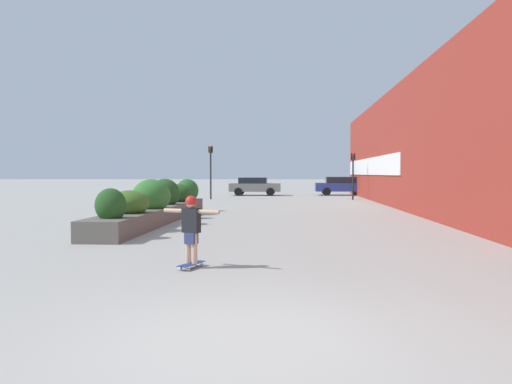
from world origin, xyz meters
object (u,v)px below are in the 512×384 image
object	(u,v)px
skateboarder	(191,222)
car_center_left	(455,186)
car_leftmost	(343,185)
traffic_light_right	(353,168)
traffic_light_left	(211,163)
skateboard	(191,265)
car_center_right	(255,186)

from	to	relation	value
skateboarder	car_center_left	world-z (taller)	car_center_left
car_leftmost	traffic_light_right	world-z (taller)	traffic_light_right
traffic_light_left	traffic_light_right	size ratio (longest dim) A/B	1.16
car_center_left	traffic_light_left	world-z (taller)	traffic_light_left
car_center_left	traffic_light_right	world-z (taller)	traffic_light_right
skateboard	traffic_light_left	bearing A→B (deg)	118.88
skateboard	skateboarder	world-z (taller)	skateboarder
skateboard	car_center_right	world-z (taller)	car_center_right
car_center_left	car_center_right	size ratio (longest dim) A/B	1.10
car_center_right	traffic_light_left	distance (m)	7.06
car_leftmost	car_center_right	bearing A→B (deg)	-82.72
skateboarder	traffic_light_right	xyz separation A→B (m)	(6.11, 25.17, 1.31)
traffic_light_right	skateboarder	bearing A→B (deg)	-103.64
car_leftmost	car_center_left	world-z (taller)	car_center_left
skateboard	traffic_light_right	bearing A→B (deg)	96.85
skateboarder	traffic_light_right	world-z (taller)	traffic_light_right
car_leftmost	car_center_left	xyz separation A→B (m)	(8.39, -2.16, 0.03)
car_leftmost	traffic_light_left	bearing A→B (deg)	-53.74
car_center_right	traffic_light_left	world-z (taller)	traffic_light_left
car_center_right	traffic_light_right	world-z (taller)	traffic_light_right
car_leftmost	car_center_right	world-z (taller)	car_leftmost
traffic_light_left	traffic_light_right	xyz separation A→B (m)	(9.82, -0.00, -0.31)
skateboarder	car_center_left	xyz separation A→B (m)	(14.58, 30.27, -0.03)
car_center_right	traffic_light_right	bearing A→B (deg)	48.71
car_center_left	car_center_right	bearing A→B (deg)	-94.50
skateboard	traffic_light_right	distance (m)	25.99
car_leftmost	skateboarder	bearing A→B (deg)	-10.80
skateboarder	car_center_left	distance (m)	33.60
traffic_light_left	traffic_light_right	world-z (taller)	traffic_light_left
car_center_left	traffic_light_right	distance (m)	9.98
traffic_light_left	traffic_light_right	distance (m)	9.83
car_center_left	traffic_light_left	bearing A→B (deg)	-74.42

